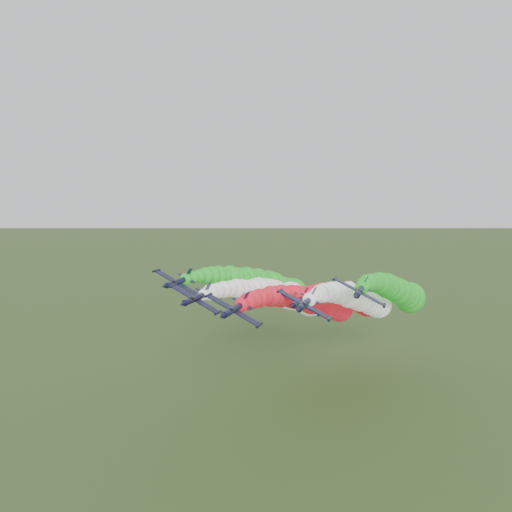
# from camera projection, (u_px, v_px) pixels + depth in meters

# --- Properties ---
(ground) EXTENTS (3000.00, 3000.00, 0.00)m
(ground) POSITION_uv_depth(u_px,v_px,m) (249.00, 500.00, 97.09)
(ground) COLOR #445A27
(ground) RESTS_ON ground
(jet_lead) EXTENTS (18.19, 81.30, 20.89)m
(jet_lead) POSITION_uv_depth(u_px,v_px,m) (316.00, 302.00, 137.83)
(jet_lead) COLOR black
(jet_lead) RESTS_ON ground
(jet_inner_left) EXTENTS (18.84, 81.96, 21.54)m
(jet_inner_left) POSITION_uv_depth(u_px,v_px,m) (287.00, 296.00, 148.66)
(jet_inner_left) COLOR black
(jet_inner_left) RESTS_ON ground
(jet_inner_right) EXTENTS (18.17, 81.29, 20.87)m
(jet_inner_right) POSITION_uv_depth(u_px,v_px,m) (360.00, 299.00, 142.18)
(jet_inner_right) COLOR black
(jet_inner_right) RESTS_ON ground
(jet_outer_left) EXTENTS (18.65, 81.76, 21.35)m
(jet_outer_left) POSITION_uv_depth(u_px,v_px,m) (267.00, 284.00, 155.71)
(jet_outer_left) COLOR black
(jet_outer_left) RESTS_ON ground
(jet_outer_right) EXTENTS (19.08, 82.19, 21.77)m
(jet_outer_right) POSITION_uv_depth(u_px,v_px,m) (397.00, 291.00, 147.74)
(jet_outer_right) COLOR black
(jet_outer_right) RESTS_ON ground
(jet_trail) EXTENTS (18.72, 81.83, 21.41)m
(jet_trail) POSITION_uv_depth(u_px,v_px,m) (351.00, 298.00, 160.42)
(jet_trail) COLOR black
(jet_trail) RESTS_ON ground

